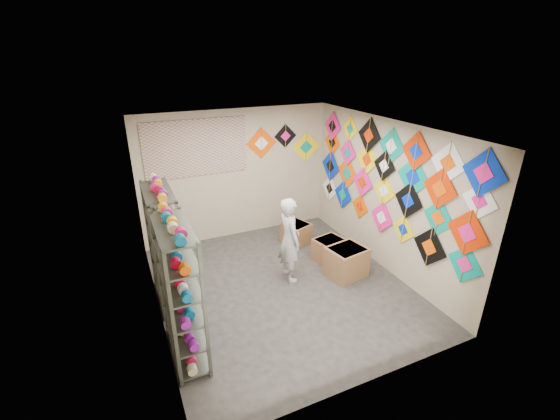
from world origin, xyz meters
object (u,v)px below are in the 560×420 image
shelf_rack_back (165,247)px  carton_c (296,233)px  carton_b (329,250)px  shopkeeper (289,240)px  carton_a (346,262)px  shelf_rack_front (181,293)px

shelf_rack_back → carton_c: bearing=17.7°
shelf_rack_back → carton_b: (2.97, -0.00, -0.73)m
shelf_rack_back → shopkeeper: 2.04m
shelf_rack_back → carton_c: shelf_rack_back is taller
carton_a → carton_c: (-0.27, 1.45, -0.05)m
shelf_rack_back → carton_a: (2.98, -0.59, -0.68)m
carton_b → carton_c: carton_c is taller
shelf_rack_front → shopkeeper: (2.01, 1.06, -0.19)m
shopkeeper → carton_c: 1.42m
shelf_rack_back → carton_c: (2.71, 0.87, -0.73)m
shelf_rack_front → carton_a: 3.14m
shopkeeper → carton_c: shopkeeper is taller
shelf_rack_front → shopkeeper: size_ratio=1.25×
carton_a → carton_c: bearing=90.6°
carton_a → carton_c: size_ratio=1.26×
carton_b → carton_c: bearing=94.6°
shelf_rack_front → carton_a: (2.98, 0.71, -0.68)m
shelf_rack_front → shopkeeper: 2.28m
shelf_rack_front → carton_c: size_ratio=3.70×
carton_a → carton_c: 1.48m
carton_b → carton_a: bearing=-101.4°
carton_b → carton_c: size_ratio=1.05×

